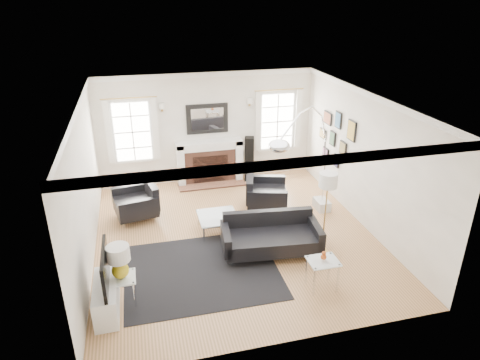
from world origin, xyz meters
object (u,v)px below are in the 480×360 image
object	(u,v)px
arc_floor_lamp	(304,164)
fireplace	(210,162)
armchair_right	(264,194)
coffee_table	(218,217)
sofa	(270,236)
armchair_left	(138,203)
gourd_lamp	(119,260)

from	to	relation	value
arc_floor_lamp	fireplace	bearing A→B (deg)	116.89
armchair_right	coffee_table	bearing A→B (deg)	-149.06
coffee_table	arc_floor_lamp	bearing A→B (deg)	-9.12
sofa	armchair_left	xyz separation A→B (m)	(-2.39, 1.98, 0.03)
fireplace	gourd_lamp	size ratio (longest dim) A/B	3.00
armchair_left	armchair_right	distance (m)	2.79
fireplace	sofa	xyz separation A→B (m)	(0.52, -3.51, -0.21)
fireplace	coffee_table	xyz separation A→B (m)	(-0.30, -2.52, -0.22)
fireplace	sofa	bearing A→B (deg)	-81.56
fireplace	armchair_left	distance (m)	2.42
armchair_left	armchair_right	world-z (taller)	armchair_right
armchair_left	arc_floor_lamp	size ratio (longest dim) A/B	0.41
coffee_table	gourd_lamp	world-z (taller)	gourd_lamp
fireplace	armchair_right	world-z (taller)	fireplace
gourd_lamp	sofa	bearing A→B (deg)	16.88
fireplace	gourd_lamp	xyz separation A→B (m)	(-2.20, -4.34, 0.26)
sofa	gourd_lamp	size ratio (longest dim) A/B	3.39
sofa	arc_floor_lamp	xyz separation A→B (m)	(0.90, 0.71, 1.12)
coffee_table	armchair_left	bearing A→B (deg)	147.61
fireplace	arc_floor_lamp	world-z (taller)	arc_floor_lamp
sofa	armchair_right	world-z (taller)	armchair_right
coffee_table	arc_floor_lamp	xyz separation A→B (m)	(1.72, -0.28, 1.12)
coffee_table	gourd_lamp	bearing A→B (deg)	-136.40
coffee_table	gourd_lamp	xyz separation A→B (m)	(-1.90, -1.81, 0.48)
gourd_lamp	armchair_right	bearing A→B (deg)	39.19
arc_floor_lamp	armchair_left	bearing A→B (deg)	158.86
sofa	armchair_left	world-z (taller)	armchair_left
sofa	arc_floor_lamp	size ratio (longest dim) A/B	0.72
armchair_right	coffee_table	size ratio (longest dim) A/B	1.52
fireplace	coffee_table	distance (m)	2.55
armchair_left	arc_floor_lamp	xyz separation A→B (m)	(3.29, -1.27, 1.08)
sofa	armchair_left	bearing A→B (deg)	140.30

